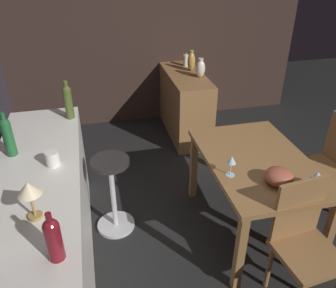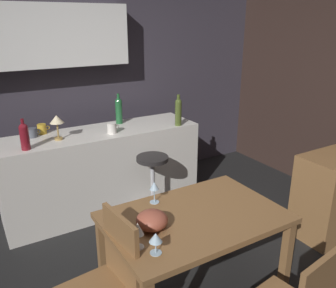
% 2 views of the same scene
% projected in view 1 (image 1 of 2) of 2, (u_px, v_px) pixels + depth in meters
% --- Properties ---
extents(ground_plane, '(9.00, 9.00, 0.00)m').
position_uv_depth(ground_plane, '(226.00, 237.00, 3.04)').
color(ground_plane, black).
extents(wall_side_right, '(0.10, 4.40, 2.60)m').
position_uv_depth(wall_side_right, '(139.00, 26.00, 4.46)').
color(wall_side_right, '#33231E').
rests_on(wall_side_right, ground_plane).
extents(dining_table, '(1.21, 0.80, 0.74)m').
position_uv_depth(dining_table, '(256.00, 169.00, 2.82)').
color(dining_table, olive).
rests_on(dining_table, ground_plane).
extents(kitchen_counter, '(2.10, 0.60, 0.90)m').
position_uv_depth(kitchen_counter, '(46.00, 224.00, 2.55)').
color(kitchen_counter, silver).
rests_on(kitchen_counter, ground_plane).
extents(sideboard_cabinet, '(1.10, 0.44, 0.82)m').
position_uv_depth(sideboard_cabinet, '(185.00, 105.00, 4.50)').
color(sideboard_cabinet, olive).
rests_on(sideboard_cabinet, ground_plane).
extents(chair_near_window, '(0.44, 0.44, 0.93)m').
position_uv_depth(chair_near_window, '(303.00, 241.00, 2.34)').
color(chair_near_window, olive).
rests_on(chair_near_window, ground_plane).
extents(chair_by_doorway, '(0.45, 0.45, 0.93)m').
position_uv_depth(chair_by_doorway, '(329.00, 163.00, 3.13)').
color(chair_by_doorway, olive).
rests_on(chair_by_doorway, ground_plane).
extents(bar_stool, '(0.34, 0.34, 0.72)m').
position_uv_depth(bar_stool, '(113.00, 193.00, 2.97)').
color(bar_stool, '#262323').
rests_on(bar_stool, ground_plane).
extents(wine_glass_left, '(0.07, 0.07, 0.16)m').
position_uv_depth(wine_glass_left, '(231.00, 161.00, 2.52)').
color(wine_glass_left, silver).
rests_on(wine_glass_left, dining_table).
extents(wine_glass_right, '(0.07, 0.07, 0.17)m').
position_uv_depth(wine_glass_right, '(310.00, 181.00, 2.32)').
color(wine_glass_right, silver).
rests_on(wine_glass_right, dining_table).
extents(wine_glass_center, '(0.08, 0.08, 0.13)m').
position_uv_depth(wine_glass_center, '(317.00, 176.00, 2.40)').
color(wine_glass_center, silver).
rests_on(wine_glass_center, dining_table).
extents(fruit_bowl, '(0.20, 0.20, 0.12)m').
position_uv_depth(fruit_bowl, '(279.00, 177.00, 2.46)').
color(fruit_bowl, '#9E4C38').
rests_on(fruit_bowl, dining_table).
extents(wine_bottle_olive, '(0.07, 0.07, 0.35)m').
position_uv_depth(wine_bottle_olive, '(68.00, 100.00, 2.97)').
color(wine_bottle_olive, '#475623').
rests_on(wine_bottle_olive, kitchen_counter).
extents(wine_bottle_ruby, '(0.08, 0.08, 0.29)m').
position_uv_depth(wine_bottle_ruby, '(53.00, 238.00, 1.64)').
color(wine_bottle_ruby, maroon).
rests_on(wine_bottle_ruby, kitchen_counter).
extents(wine_bottle_green, '(0.08, 0.08, 0.34)m').
position_uv_depth(wine_bottle_green, '(8.00, 136.00, 2.45)').
color(wine_bottle_green, '#1E592D').
rests_on(wine_bottle_green, kitchen_counter).
extents(cup_white, '(0.13, 0.09, 0.11)m').
position_uv_depth(cup_white, '(52.00, 158.00, 2.39)').
color(cup_white, white).
rests_on(cup_white, kitchen_counter).
extents(counter_lamp, '(0.13, 0.13, 0.24)m').
position_uv_depth(counter_lamp, '(29.00, 191.00, 1.86)').
color(counter_lamp, '#A58447').
rests_on(counter_lamp, kitchen_counter).
extents(pillar_candle_tall, '(0.07, 0.07, 0.17)m').
position_uv_depth(pillar_candle_tall, '(186.00, 60.00, 4.53)').
color(pillar_candle_tall, white).
rests_on(pillar_candle_tall, sideboard_cabinet).
extents(vase_brass, '(0.10, 0.10, 0.26)m').
position_uv_depth(vase_brass, '(191.00, 61.00, 4.34)').
color(vase_brass, '#B78C38').
rests_on(vase_brass, sideboard_cabinet).
extents(vase_ceramic_ivory, '(0.11, 0.11, 0.23)m').
position_uv_depth(vase_ceramic_ivory, '(200.00, 68.00, 4.14)').
color(vase_ceramic_ivory, beige).
rests_on(vase_ceramic_ivory, sideboard_cabinet).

